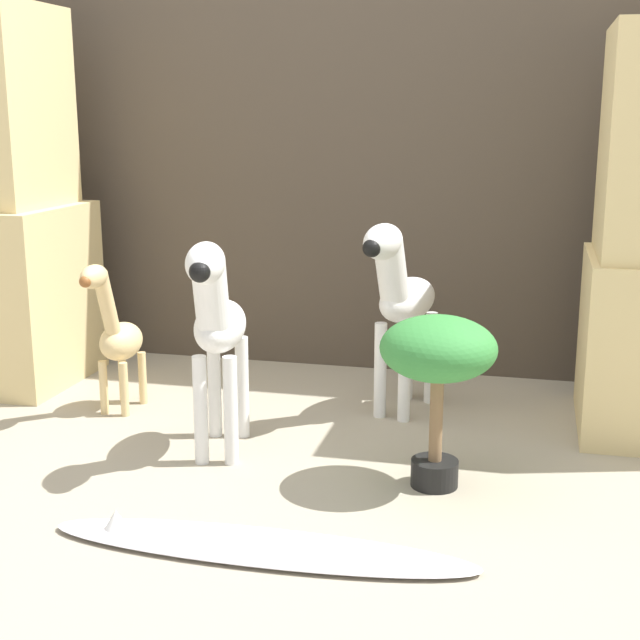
{
  "coord_description": "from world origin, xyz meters",
  "views": [
    {
      "loc": [
        0.76,
        -2.14,
        1.03
      ],
      "look_at": [
        0.1,
        0.59,
        0.37
      ],
      "focal_mm": 50.0,
      "sensor_mm": 36.0,
      "label": 1
    }
  ],
  "objects": [
    {
      "name": "potted_palm_front",
      "position": [
        0.52,
        0.21,
        0.37
      ],
      "size": [
        0.32,
        0.32,
        0.49
      ],
      "color": "black",
      "rests_on": "ground_plane"
    },
    {
      "name": "zebra_left",
      "position": [
        -0.14,
        0.28,
        0.42
      ],
      "size": [
        0.21,
        0.49,
        0.68
      ],
      "color": "white",
      "rests_on": "ground_plane"
    },
    {
      "name": "surfboard",
      "position": [
        0.15,
        -0.27,
        0.01
      ],
      "size": [
        1.06,
        0.21,
        0.07
      ],
      "color": "silver",
      "rests_on": "ground_plane"
    },
    {
      "name": "giraffe_figurine",
      "position": [
        -0.62,
        0.59,
        0.28
      ],
      "size": [
        0.14,
        0.34,
        0.54
      ],
      "color": "#E0C184",
      "rests_on": "ground_plane"
    },
    {
      "name": "zebra_right",
      "position": [
        0.33,
        0.79,
        0.42
      ],
      "size": [
        0.25,
        0.49,
        0.68
      ],
      "color": "white",
      "rests_on": "ground_plane"
    },
    {
      "name": "wall_back",
      "position": [
        0.0,
        1.37,
        1.1
      ],
      "size": [
        6.4,
        0.08,
        2.2
      ],
      "color": "#473D33",
      "rests_on": "ground_plane"
    },
    {
      "name": "ground_plane",
      "position": [
        0.0,
        0.0,
        0.0
      ],
      "size": [
        14.0,
        14.0,
        0.0
      ],
      "primitive_type": "plane",
      "color": "#9E937F"
    }
  ]
}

